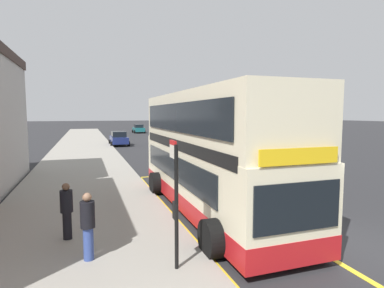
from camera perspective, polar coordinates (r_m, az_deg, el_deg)
ground_plane at (r=39.36m, az=-8.86°, el=0.18°), size 260.00×260.00×0.00m
pavement_near at (r=38.77m, az=-19.10°, el=-0.04°), size 6.00×76.00×0.14m
double_decker_bus at (r=11.72m, az=3.04°, el=-2.15°), size 3.25×10.48×4.40m
bus_bay_markings at (r=12.40m, az=2.42°, el=-11.46°), size 3.05×13.32×0.01m
bus_stop_sign at (r=7.10m, az=-3.03°, el=-9.26°), size 0.09×0.51×2.89m
parked_car_teal_far at (r=60.19m, az=-9.70°, el=2.76°), size 2.09×4.20×1.62m
parked_car_navy_kerbside at (r=36.75m, az=-13.16°, el=0.97°), size 2.09×4.20×1.62m
pedestrian_waiting_near_sign at (r=9.53m, az=-21.85°, el=-10.92°), size 0.34×0.34×1.59m
pedestrian_further_back at (r=8.06m, az=-18.43°, el=-13.59°), size 0.34×0.34×1.64m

